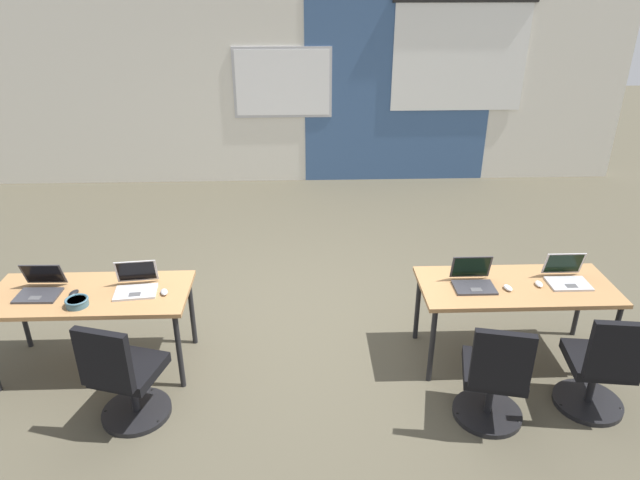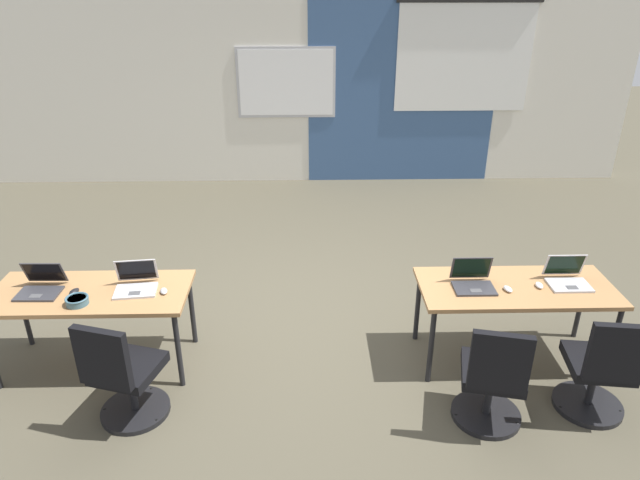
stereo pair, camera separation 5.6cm
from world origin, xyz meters
TOP-DOWN VIEW (x-y plane):
  - ground_plane at (0.00, 0.00)m, footprint 24.00×24.00m
  - back_wall_assembly at (0.05, 4.20)m, footprint 10.00×0.27m
  - desk_near_left at (-1.75, -0.60)m, footprint 1.60×0.70m
  - desk_near_right at (1.75, -0.60)m, footprint 1.60×0.70m
  - laptop_near_left_inner at (-1.37, -0.57)m, footprint 0.36×0.33m
  - mouse_near_left_inner at (-1.14, -0.64)m, footprint 0.08×0.11m
  - chair_near_left_inner at (-1.33, -1.28)m, footprint 0.55×0.60m
  - laptop_near_left_end at (-2.13, -0.59)m, footprint 0.34×0.32m
  - mouse_near_left_end at (-1.86, -0.63)m, footprint 0.08×0.11m
  - laptop_near_right_inner at (1.38, -0.60)m, footprint 0.33×0.29m
  - mouse_near_right_inner at (1.65, -0.68)m, footprint 0.08×0.11m
  - chair_near_right_inner at (1.35, -1.39)m, footprint 0.53×0.58m
  - laptop_near_right_end at (2.18, -0.57)m, footprint 0.33×0.30m
  - mouse_near_right_end at (1.93, -0.62)m, footprint 0.06×0.10m
  - chair_near_right_end at (2.18, -1.31)m, footprint 0.52×0.56m
  - snack_bowl at (-1.77, -0.80)m, footprint 0.18×0.18m

SIDE VIEW (x-z plane):
  - ground_plane at x=0.00m, z-range 0.00..0.00m
  - chair_near_left_inner at x=-1.33m, z-range -0.08..0.84m
  - chair_near_right_inner at x=1.35m, z-range -0.08..0.84m
  - chair_near_right_end at x=2.18m, z-range -0.08..0.84m
  - desk_near_left at x=-1.75m, z-range 0.30..1.02m
  - desk_near_right at x=1.75m, z-range 0.30..1.02m
  - mouse_near_left_inner at x=-1.14m, z-range 0.72..0.75m
  - mouse_near_left_end at x=-1.86m, z-range 0.72..0.75m
  - mouse_near_right_inner at x=1.65m, z-range 0.72..0.75m
  - mouse_near_right_end at x=1.93m, z-range 0.72..0.75m
  - snack_bowl at x=-1.77m, z-range 0.72..0.79m
  - laptop_near_left_end at x=-2.13m, z-range 0.66..0.88m
  - laptop_near_left_inner at x=-1.37m, z-range 0.65..0.88m
  - laptop_near_right_end at x=2.18m, z-range 0.65..0.88m
  - laptop_near_right_inner at x=1.38m, z-range 0.65..0.89m
  - back_wall_assembly at x=0.05m, z-range 0.01..2.81m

